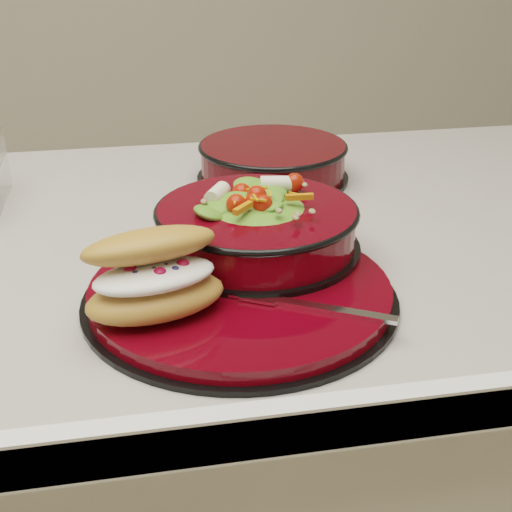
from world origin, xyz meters
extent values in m
cube|color=silver|center=(0.00, 0.00, 0.43)|extent=(1.16, 0.66, 0.86)
cube|color=#ADA79E|center=(0.00, 0.00, 0.88)|extent=(1.24, 0.74, 0.04)
cube|color=white|center=(0.00, -0.36, 0.88)|extent=(1.24, 0.02, 0.05)
cylinder|color=black|center=(-0.02, -0.18, 0.90)|extent=(0.32, 0.32, 0.01)
cylinder|color=#510209|center=(-0.02, -0.18, 0.91)|extent=(0.30, 0.30, 0.01)
torus|color=black|center=(-0.01, -0.19, 0.92)|extent=(0.17, 0.17, 0.01)
cylinder|color=black|center=(0.02, -0.11, 0.92)|extent=(0.23, 0.23, 0.01)
cylinder|color=#510209|center=(0.02, -0.11, 0.95)|extent=(0.21, 0.21, 0.04)
torus|color=black|center=(0.02, -0.11, 0.97)|extent=(0.22, 0.22, 0.01)
ellipsoid|color=#3F7821|center=(0.02, -0.11, 0.96)|extent=(0.18, 0.18, 0.07)
sphere|color=red|center=(0.06, -0.11, 1.00)|extent=(0.02, 0.02, 0.02)
sphere|color=red|center=(0.04, -0.07, 1.00)|extent=(0.02, 0.02, 0.02)
sphere|color=red|center=(-0.01, -0.07, 1.00)|extent=(0.02, 0.02, 0.02)
sphere|color=red|center=(-0.03, -0.11, 1.00)|extent=(0.02, 0.02, 0.02)
sphere|color=red|center=(-0.01, -0.15, 1.00)|extent=(0.02, 0.02, 0.02)
sphere|color=red|center=(0.04, -0.15, 1.00)|extent=(0.02, 0.02, 0.02)
cylinder|color=silver|center=(0.05, -0.07, 1.00)|extent=(0.03, 0.04, 0.02)
cylinder|color=silver|center=(-0.02, -0.09, 1.00)|extent=(0.04, 0.03, 0.02)
cube|color=orange|center=(0.00, -0.14, 1.00)|extent=(0.03, 0.03, 0.01)
cube|color=orange|center=(0.06, -0.12, 1.00)|extent=(0.03, 0.02, 0.01)
ellipsoid|color=#C3813B|center=(-0.10, -0.23, 0.94)|extent=(0.14, 0.10, 0.04)
ellipsoid|color=white|center=(-0.10, -0.23, 0.96)|extent=(0.12, 0.08, 0.02)
ellipsoid|color=#C3813B|center=(-0.10, -0.21, 0.98)|extent=(0.14, 0.09, 0.03)
sphere|color=#A50B28|center=(-0.12, -0.23, 0.97)|extent=(0.01, 0.01, 0.01)
sphere|color=#A50B28|center=(-0.10, -0.24, 0.97)|extent=(0.01, 0.01, 0.01)
sphere|color=#A50B28|center=(-0.07, -0.23, 0.97)|extent=(0.01, 0.01, 0.01)
sphere|color=#191947|center=(-0.11, -0.22, 0.97)|extent=(0.01, 0.01, 0.01)
sphere|color=#191947|center=(-0.09, -0.23, 0.97)|extent=(0.01, 0.01, 0.01)
sphere|color=#191947|center=(-0.10, -0.23, 0.97)|extent=(0.01, 0.01, 0.01)
sphere|color=#191947|center=(-0.08, -0.23, 0.97)|extent=(0.01, 0.01, 0.01)
sphere|color=#191947|center=(-0.12, -0.24, 0.97)|extent=(0.01, 0.01, 0.01)
cube|color=silver|center=(0.06, -0.25, 0.92)|extent=(0.11, 0.07, 0.00)
cube|color=silver|center=(0.00, -0.22, 0.92)|extent=(0.04, 0.04, 0.00)
cylinder|color=black|center=(0.09, 0.17, 0.90)|extent=(0.22, 0.22, 0.01)
cylinder|color=#430407|center=(0.09, 0.17, 0.93)|extent=(0.21, 0.21, 0.05)
torus|color=black|center=(0.09, 0.17, 0.95)|extent=(0.22, 0.22, 0.01)
camera|label=1|loc=(-0.12, -0.80, 1.26)|focal=50.00mm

